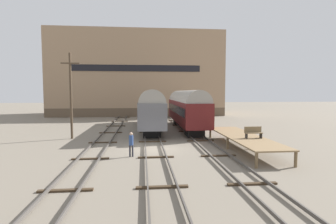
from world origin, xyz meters
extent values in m
plane|color=slate|center=(0.00, 0.00, 0.00)|extent=(200.00, 200.00, 0.00)
cube|color=#4C4742|center=(-5.35, 0.00, 0.18)|extent=(0.08, 60.00, 0.16)
cube|color=#4C4742|center=(-3.91, 0.00, 0.18)|extent=(0.08, 60.00, 0.16)
cube|color=#3D2D1E|center=(-4.63, -9.00, 0.05)|extent=(2.60, 0.24, 0.10)
cube|color=#3D2D1E|center=(-4.63, -3.00, 0.05)|extent=(2.60, 0.24, 0.10)
cube|color=#3D2D1E|center=(-4.63, 3.00, 0.05)|extent=(2.60, 0.24, 0.10)
cube|color=#3D2D1E|center=(-4.63, 9.00, 0.05)|extent=(2.60, 0.24, 0.10)
cube|color=#3D2D1E|center=(-4.63, 15.00, 0.05)|extent=(2.60, 0.24, 0.10)
cube|color=#3D2D1E|center=(-4.63, 21.00, 0.05)|extent=(2.60, 0.24, 0.10)
cube|color=#3D2D1E|center=(-4.63, 27.00, 0.05)|extent=(2.60, 0.24, 0.10)
cube|color=#4C4742|center=(-0.72, 0.00, 0.18)|extent=(0.08, 60.00, 0.16)
cube|color=#4C4742|center=(0.72, 0.00, 0.18)|extent=(0.08, 60.00, 0.16)
cube|color=#3D2D1E|center=(0.00, -9.00, 0.05)|extent=(2.60, 0.24, 0.10)
cube|color=#3D2D1E|center=(0.00, -3.00, 0.05)|extent=(2.60, 0.24, 0.10)
cube|color=#3D2D1E|center=(0.00, 3.00, 0.05)|extent=(2.60, 0.24, 0.10)
cube|color=#3D2D1E|center=(0.00, 9.00, 0.05)|extent=(2.60, 0.24, 0.10)
cube|color=#3D2D1E|center=(0.00, 15.00, 0.05)|extent=(2.60, 0.24, 0.10)
cube|color=#3D2D1E|center=(0.00, 21.00, 0.05)|extent=(2.60, 0.24, 0.10)
cube|color=#3D2D1E|center=(0.00, 27.00, 0.05)|extent=(2.60, 0.24, 0.10)
cube|color=#4C4742|center=(3.91, 0.00, 0.18)|extent=(0.08, 60.00, 0.16)
cube|color=#4C4742|center=(5.35, 0.00, 0.18)|extent=(0.08, 60.00, 0.16)
cube|color=#3D2D1E|center=(4.63, -9.00, 0.05)|extent=(2.60, 0.24, 0.10)
cube|color=#3D2D1E|center=(4.63, -3.00, 0.05)|extent=(2.60, 0.24, 0.10)
cube|color=#3D2D1E|center=(4.63, 3.00, 0.05)|extent=(2.60, 0.24, 0.10)
cube|color=#3D2D1E|center=(4.63, 9.00, 0.05)|extent=(2.60, 0.24, 0.10)
cube|color=#3D2D1E|center=(4.63, 15.00, 0.05)|extent=(2.60, 0.24, 0.10)
cube|color=#3D2D1E|center=(4.63, 21.00, 0.05)|extent=(2.60, 0.24, 0.10)
cube|color=#3D2D1E|center=(4.63, 27.00, 0.05)|extent=(2.60, 0.24, 0.10)
cube|color=black|center=(4.63, 16.60, 0.50)|extent=(1.80, 2.40, 1.00)
cube|color=black|center=(4.63, 6.03, 0.50)|extent=(1.80, 2.40, 1.00)
cube|color=#5B1919|center=(4.63, 11.31, 2.31)|extent=(2.82, 16.26, 2.61)
cube|color=black|center=(4.63, 11.31, 2.62)|extent=(2.86, 14.96, 0.94)
cylinder|color=gray|center=(4.63, 11.31, 3.61)|extent=(2.68, 15.94, 2.68)
cube|color=black|center=(0.00, 17.72, 0.50)|extent=(1.80, 2.40, 1.00)
cube|color=black|center=(0.00, 6.18, 0.50)|extent=(1.80, 2.40, 1.00)
cube|color=slate|center=(0.00, 11.95, 2.32)|extent=(2.85, 17.75, 2.65)
cube|color=black|center=(0.00, 11.95, 2.64)|extent=(2.89, 16.33, 0.95)
cylinder|color=gray|center=(0.00, 11.95, 3.65)|extent=(2.71, 17.39, 2.71)
cube|color=#8C704C|center=(7.39, -0.66, 1.05)|extent=(2.88, 11.41, 0.10)
cylinder|color=brown|center=(6.10, -6.21, 0.50)|extent=(0.20, 0.20, 1.00)
cylinder|color=brown|center=(8.68, -6.21, 0.50)|extent=(0.20, 0.20, 1.00)
cylinder|color=brown|center=(6.10, 4.90, 0.50)|extent=(0.20, 0.20, 1.00)
cylinder|color=brown|center=(8.68, 4.90, 0.50)|extent=(0.20, 0.20, 1.00)
cylinder|color=brown|center=(6.10, -0.66, 0.50)|extent=(0.20, 0.20, 1.00)
cylinder|color=brown|center=(8.68, -0.66, 0.50)|extent=(0.20, 0.20, 1.00)
cube|color=brown|center=(7.80, -1.87, 1.53)|extent=(1.40, 0.40, 0.06)
cube|color=brown|center=(7.80, -1.70, 1.78)|extent=(1.40, 0.06, 0.45)
cube|color=black|center=(7.20, -1.87, 1.30)|extent=(0.06, 0.40, 0.40)
cube|color=black|center=(8.39, -1.87, 1.30)|extent=(0.06, 0.40, 0.40)
cylinder|color=#282833|center=(-1.88, -2.51, 0.43)|extent=(0.12, 0.12, 0.86)
cylinder|color=#282833|center=(-1.68, -2.51, 0.43)|extent=(0.12, 0.12, 0.86)
cylinder|color=navy|center=(-1.78, -2.51, 1.22)|extent=(0.32, 0.32, 0.72)
sphere|color=tan|center=(-1.78, -2.51, 1.70)|extent=(0.23, 0.23, 0.23)
cylinder|color=#473828|center=(-8.11, 5.64, 4.33)|extent=(0.24, 0.24, 8.66)
cube|color=#473828|center=(-8.11, 5.64, 7.62)|extent=(1.80, 0.12, 0.12)
cube|color=brown|center=(-1.90, 35.15, 0.84)|extent=(34.46, 12.73, 1.69)
cube|color=#9E7F60|center=(-1.90, 35.15, 9.27)|extent=(34.46, 12.73, 15.17)
cube|color=black|center=(-1.90, 28.73, 9.27)|extent=(24.12, 0.10, 1.20)
camera|label=1|loc=(-0.94, -21.59, 4.73)|focal=28.00mm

